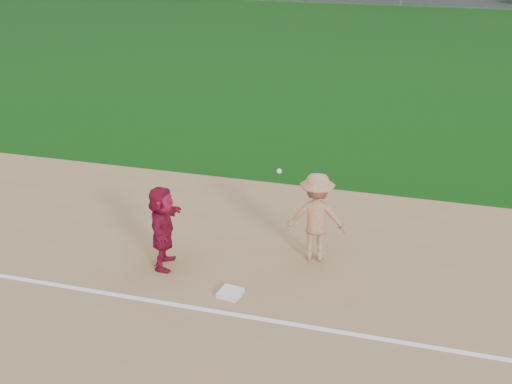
# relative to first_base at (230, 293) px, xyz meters

# --- Properties ---
(ground) EXTENTS (160.00, 160.00, 0.00)m
(ground) POSITION_rel_first_base_xyz_m (-0.02, 0.24, -0.06)
(ground) COLOR #0C3B0B
(ground) RESTS_ON ground
(foul_line) EXTENTS (60.00, 0.10, 0.01)m
(foul_line) POSITION_rel_first_base_xyz_m (-0.02, -0.56, -0.04)
(foul_line) COLOR white
(foul_line) RESTS_ON infield_dirt
(first_base) EXTENTS (0.44, 0.44, 0.09)m
(first_base) POSITION_rel_first_base_xyz_m (0.00, 0.00, 0.00)
(first_base) COLOR silver
(first_base) RESTS_ON infield_dirt
(base_runner) EXTENTS (0.81, 1.60, 1.65)m
(base_runner) POSITION_rel_first_base_xyz_m (-1.54, 0.65, 0.78)
(base_runner) COLOR maroon
(base_runner) RESTS_ON infield_dirt
(first_base_play) EXTENTS (1.24, 1.32, 2.16)m
(first_base_play) POSITION_rel_first_base_xyz_m (1.18, 1.75, 0.85)
(first_base_play) COLOR #98989A
(first_base_play) RESTS_ON infield_dirt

